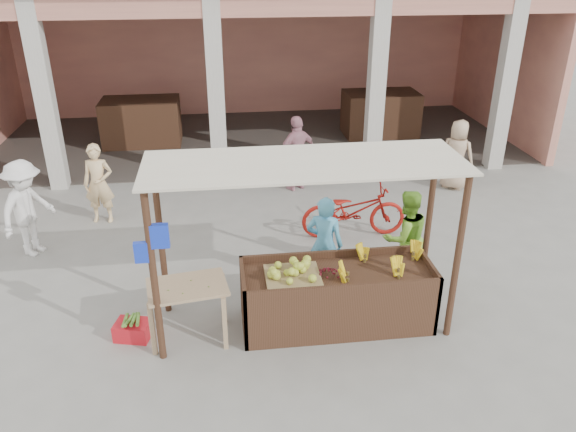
{
  "coord_description": "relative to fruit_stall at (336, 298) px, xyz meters",
  "views": [
    {
      "loc": [
        -0.98,
        -6.34,
        4.75
      ],
      "look_at": [
        -0.02,
        1.2,
        1.12
      ],
      "focal_mm": 35.0,
      "sensor_mm": 36.0,
      "label": 1
    }
  ],
  "objects": [
    {
      "name": "papaya_pile",
      "position": [
        -2.0,
        -0.08,
        0.51
      ],
      "size": [
        0.65,
        0.37,
        0.18
      ],
      "primitive_type": null,
      "color": "#4C812A",
      "rests_on": "side_table"
    },
    {
      "name": "produce_sacks",
      "position": [
        2.22,
        5.2,
        -0.07
      ],
      "size": [
        0.87,
        0.82,
        0.66
      ],
      "color": "maroon",
      "rests_on": "ground"
    },
    {
      "name": "ground",
      "position": [
        -0.5,
        0.0,
        -0.4
      ],
      "size": [
        60.0,
        60.0,
        0.0
      ],
      "primitive_type": "plane",
      "color": "gray",
      "rests_on": "ground"
    },
    {
      "name": "stall_awning",
      "position": [
        -0.51,
        0.06,
        1.58
      ],
      "size": [
        4.09,
        1.35,
        2.39
      ],
      "color": "#45291B",
      "rests_on": "ground"
    },
    {
      "name": "red_crate",
      "position": [
        -2.77,
        0.01,
        -0.28
      ],
      "size": [
        0.53,
        0.43,
        0.24
      ],
      "primitive_type": "cube",
      "rotation": [
        0.0,
        0.0,
        -0.25
      ],
      "color": "red",
      "rests_on": "ground"
    },
    {
      "name": "berry_heap",
      "position": [
        -0.14,
        -0.06,
        0.46
      ],
      "size": [
        0.39,
        0.32,
        0.12
      ],
      "primitive_type": "ellipsoid",
      "color": "maroon",
      "rests_on": "fruit_stall"
    },
    {
      "name": "melon_tray",
      "position": [
        -0.62,
        -0.05,
        0.49
      ],
      "size": [
        0.73,
        0.63,
        0.2
      ],
      "color": "olive",
      "rests_on": "fruit_stall"
    },
    {
      "name": "plantain_bundle",
      "position": [
        -2.77,
        0.01,
        -0.12
      ],
      "size": [
        0.37,
        0.26,
        0.07
      ],
      "primitive_type": null,
      "color": "#598B32",
      "rests_on": "red_crate"
    },
    {
      "name": "banana_heap",
      "position": [
        0.57,
        0.03,
        0.51
      ],
      "size": [
        1.18,
        0.64,
        0.21
      ],
      "primitive_type": null,
      "color": "yellow",
      "rests_on": "fruit_stall"
    },
    {
      "name": "motorcycle",
      "position": [
        0.85,
        2.57,
        0.12
      ],
      "size": [
        0.71,
        1.98,
        1.03
      ],
      "primitive_type": "imported",
      "rotation": [
        0.0,
        0.0,
        1.56
      ],
      "color": "#9B160F",
      "rests_on": "ground"
    },
    {
      "name": "fruit_stall",
      "position": [
        0.0,
        0.0,
        0.0
      ],
      "size": [
        2.6,
        0.95,
        0.8
      ],
      "primitive_type": "cube",
      "color": "#45291B",
      "rests_on": "ground"
    },
    {
      "name": "shopper_b",
      "position": [
        0.15,
        4.9,
        0.47
      ],
      "size": [
        1.15,
        0.95,
        1.73
      ],
      "primitive_type": "imported",
      "rotation": [
        0.0,
        0.0,
        3.62
      ],
      "color": "#C38390",
      "rests_on": "ground"
    },
    {
      "name": "vendor_blue",
      "position": [
        -0.01,
        0.89,
        0.42
      ],
      "size": [
        0.74,
        0.65,
        1.64
      ],
      "primitive_type": "imported",
      "rotation": [
        0.0,
        0.0,
        2.75
      ],
      "color": "#54B3DD",
      "rests_on": "ground"
    },
    {
      "name": "shopper_a",
      "position": [
        -4.73,
        2.62,
        0.51
      ],
      "size": [
        1.05,
        1.3,
        1.81
      ],
      "primitive_type": "imported",
      "rotation": [
        0.0,
        0.0,
        1.09
      ],
      "color": "white",
      "rests_on": "ground"
    },
    {
      "name": "side_table",
      "position": [
        -2.0,
        -0.08,
        0.28
      ],
      "size": [
        1.11,
        0.82,
        0.82
      ],
      "rotation": [
        0.0,
        0.0,
        0.15
      ],
      "color": "tan",
      "rests_on": "ground"
    },
    {
      "name": "vendor_green",
      "position": [
        1.25,
        0.94,
        0.41
      ],
      "size": [
        0.85,
        0.6,
        1.62
      ],
      "primitive_type": "imported",
      "rotation": [
        0.0,
        0.0,
        3.34
      ],
      "color": "#84C937",
      "rests_on": "ground"
    },
    {
      "name": "shopper_e",
      "position": [
        -3.77,
        3.78,
        0.4
      ],
      "size": [
        0.63,
        0.5,
        1.6
      ],
      "primitive_type": "imported",
      "rotation": [
        0.0,
        0.0,
        -0.09
      ],
      "color": "#EBC388",
      "rests_on": "ground"
    },
    {
      "name": "shopper_c",
      "position": [
        3.55,
        4.52,
        0.44
      ],
      "size": [
        0.96,
        0.92,
        1.68
      ],
      "primitive_type": "imported",
      "rotation": [
        0.0,
        0.0,
        2.44
      ],
      "color": "tan",
      "rests_on": "ground"
    },
    {
      "name": "market_building",
      "position": [
        -0.45,
        8.93,
        2.3
      ],
      "size": [
        14.4,
        6.4,
        4.2
      ],
      "color": "tan",
      "rests_on": "ground"
    }
  ]
}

